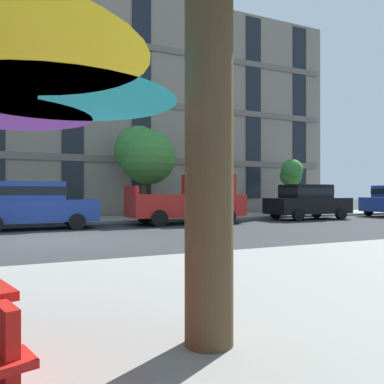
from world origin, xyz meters
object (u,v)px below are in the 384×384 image
at_px(sedan_black, 307,201).
at_px(street_tree_right, 291,173).
at_px(pickup_red, 191,200).
at_px(sedan_blue, 34,204).
at_px(street_tree_middle, 144,156).

bearing_deg(sedan_black, street_tree_right, 64.74).
height_order(pickup_red, sedan_black, pickup_red).
distance_m(pickup_red, sedan_black, 6.55).
bearing_deg(street_tree_right, pickup_red, -159.28).
bearing_deg(sedan_blue, street_tree_right, 11.84).
bearing_deg(sedan_blue, street_tree_middle, 31.97).
distance_m(pickup_red, street_tree_middle, 4.11).
xyz_separation_m(sedan_black, street_tree_middle, (-7.70, 3.28, 2.26)).
xyz_separation_m(sedan_blue, sedan_black, (12.96, 0.00, 0.00)).
relative_size(sedan_black, street_tree_right, 1.31).
height_order(sedan_blue, street_tree_middle, street_tree_middle).
bearing_deg(sedan_black, sedan_blue, 180.00).
height_order(street_tree_middle, street_tree_right, street_tree_middle).
relative_size(street_tree_middle, street_tree_right, 1.42).
relative_size(pickup_red, street_tree_right, 1.51).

